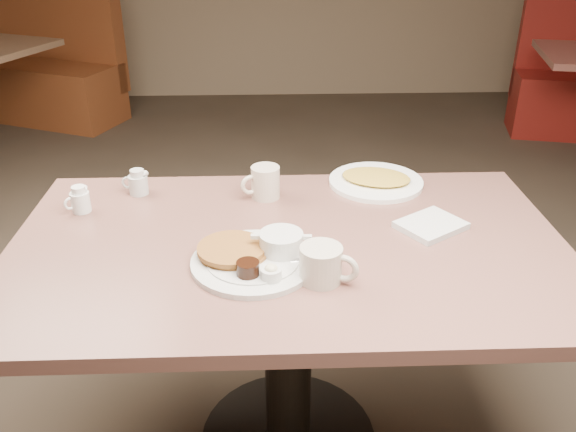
{
  "coord_description": "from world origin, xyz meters",
  "views": [
    {
      "loc": [
        -0.05,
        -1.4,
        1.56
      ],
      "look_at": [
        0.0,
        0.02,
        0.82
      ],
      "focal_mm": 37.53,
      "sensor_mm": 36.0,
      "label": 1
    }
  ],
  "objects_px": {
    "diner_table": "(288,295)",
    "coffee_mug_near": "(323,264)",
    "booth_back_left": "(32,68)",
    "coffee_mug_far": "(264,182)",
    "main_plate": "(256,255)",
    "hash_plate": "(376,180)",
    "creamer_right": "(138,183)",
    "creamer_left": "(80,200)"
  },
  "relations": [
    {
      "from": "main_plate",
      "to": "booth_back_left",
      "type": "distance_m",
      "value": 3.92
    },
    {
      "from": "coffee_mug_near",
      "to": "hash_plate",
      "type": "bearing_deg",
      "value": 68.04
    },
    {
      "from": "diner_table",
      "to": "creamer_right",
      "type": "distance_m",
      "value": 0.6
    },
    {
      "from": "diner_table",
      "to": "creamer_right",
      "type": "height_order",
      "value": "creamer_right"
    },
    {
      "from": "diner_table",
      "to": "hash_plate",
      "type": "bearing_deg",
      "value": 51.03
    },
    {
      "from": "coffee_mug_far",
      "to": "creamer_right",
      "type": "bearing_deg",
      "value": 174.03
    },
    {
      "from": "creamer_left",
      "to": "booth_back_left",
      "type": "distance_m",
      "value": 3.43
    },
    {
      "from": "hash_plate",
      "to": "coffee_mug_far",
      "type": "bearing_deg",
      "value": -166.71
    },
    {
      "from": "creamer_left",
      "to": "booth_back_left",
      "type": "height_order",
      "value": "booth_back_left"
    },
    {
      "from": "main_plate",
      "to": "coffee_mug_far",
      "type": "height_order",
      "value": "coffee_mug_far"
    },
    {
      "from": "coffee_mug_far",
      "to": "diner_table",
      "type": "bearing_deg",
      "value": -77.6
    },
    {
      "from": "main_plate",
      "to": "booth_back_left",
      "type": "relative_size",
      "value": 0.2
    },
    {
      "from": "booth_back_left",
      "to": "diner_table",
      "type": "bearing_deg",
      "value": -60.89
    },
    {
      "from": "coffee_mug_far",
      "to": "creamer_left",
      "type": "xyz_separation_m",
      "value": [
        -0.54,
        -0.08,
        -0.01
      ]
    },
    {
      "from": "diner_table",
      "to": "coffee_mug_near",
      "type": "bearing_deg",
      "value": -67.79
    },
    {
      "from": "creamer_left",
      "to": "creamer_right",
      "type": "bearing_deg",
      "value": 38.56
    },
    {
      "from": "creamer_right",
      "to": "booth_back_left",
      "type": "bearing_deg",
      "value": 114.99
    },
    {
      "from": "hash_plate",
      "to": "diner_table",
      "type": "bearing_deg",
      "value": -128.97
    },
    {
      "from": "booth_back_left",
      "to": "main_plate",
      "type": "bearing_deg",
      "value": -62.7
    },
    {
      "from": "hash_plate",
      "to": "booth_back_left",
      "type": "height_order",
      "value": "booth_back_left"
    },
    {
      "from": "main_plate",
      "to": "creamer_right",
      "type": "xyz_separation_m",
      "value": [
        -0.37,
        0.42,
        0.01
      ]
    },
    {
      "from": "main_plate",
      "to": "coffee_mug_near",
      "type": "height_order",
      "value": "coffee_mug_near"
    },
    {
      "from": "hash_plate",
      "to": "booth_back_left",
      "type": "xyz_separation_m",
      "value": [
        -2.17,
        3.0,
        -0.35
      ]
    },
    {
      "from": "diner_table",
      "to": "main_plate",
      "type": "relative_size",
      "value": 3.84
    },
    {
      "from": "diner_table",
      "to": "creamer_left",
      "type": "relative_size",
      "value": 18.75
    },
    {
      "from": "diner_table",
      "to": "creamer_right",
      "type": "bearing_deg",
      "value": 144.61
    },
    {
      "from": "booth_back_left",
      "to": "coffee_mug_far",
      "type": "bearing_deg",
      "value": -59.56
    },
    {
      "from": "main_plate",
      "to": "coffee_mug_near",
      "type": "distance_m",
      "value": 0.18
    },
    {
      "from": "creamer_right",
      "to": "hash_plate",
      "type": "bearing_deg",
      "value": 3.32
    },
    {
      "from": "coffee_mug_far",
      "to": "hash_plate",
      "type": "height_order",
      "value": "coffee_mug_far"
    },
    {
      "from": "coffee_mug_near",
      "to": "main_plate",
      "type": "bearing_deg",
      "value": 152.16
    },
    {
      "from": "main_plate",
      "to": "creamer_right",
      "type": "height_order",
      "value": "creamer_right"
    },
    {
      "from": "diner_table",
      "to": "coffee_mug_near",
      "type": "height_order",
      "value": "coffee_mug_near"
    },
    {
      "from": "coffee_mug_near",
      "to": "creamer_left",
      "type": "distance_m",
      "value": 0.78
    },
    {
      "from": "diner_table",
      "to": "coffee_mug_far",
      "type": "distance_m",
      "value": 0.36
    },
    {
      "from": "diner_table",
      "to": "main_plate",
      "type": "distance_m",
      "value": 0.23
    },
    {
      "from": "coffee_mug_near",
      "to": "coffee_mug_far",
      "type": "xyz_separation_m",
      "value": [
        -0.14,
        0.47,
        0.0
      ]
    },
    {
      "from": "creamer_right",
      "to": "hash_plate",
      "type": "xyz_separation_m",
      "value": [
        0.76,
        0.04,
        -0.02
      ]
    },
    {
      "from": "diner_table",
      "to": "coffee_mug_near",
      "type": "relative_size",
      "value": 9.52
    },
    {
      "from": "coffee_mug_near",
      "to": "creamer_right",
      "type": "relative_size",
      "value": 1.7
    },
    {
      "from": "coffee_mug_far",
      "to": "coffee_mug_near",
      "type": "bearing_deg",
      "value": -73.61
    },
    {
      "from": "diner_table",
      "to": "creamer_left",
      "type": "height_order",
      "value": "creamer_left"
    }
  ]
}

